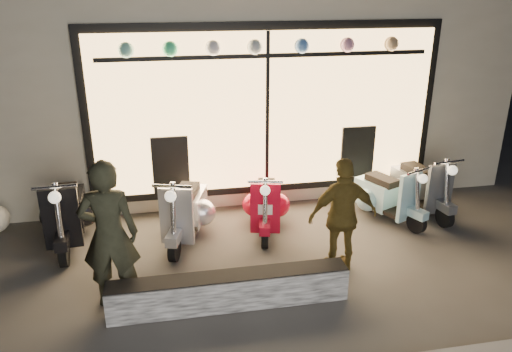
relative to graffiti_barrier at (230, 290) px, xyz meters
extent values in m
plane|color=#383533|center=(0.16, 0.65, -0.20)|extent=(40.00, 40.00, 0.00)
cube|color=beige|center=(0.16, 5.65, 1.80)|extent=(10.00, 6.00, 4.00)
cube|color=black|center=(0.96, 2.63, 1.35)|extent=(5.45, 0.06, 2.65)
cube|color=#FFBF6B|center=(0.96, 2.59, 1.35)|extent=(5.20, 0.04, 2.40)
cube|color=black|center=(0.96, 2.55, 2.20)|extent=(4.90, 0.06, 0.06)
cube|color=black|center=(0.00, 0.00, 0.00)|extent=(2.67, 0.28, 0.40)
cylinder|color=black|center=(-0.57, 1.10, -0.04)|extent=(0.19, 0.34, 0.33)
cylinder|color=black|center=(-0.29, 2.03, -0.04)|extent=(0.21, 0.35, 0.33)
cube|color=silver|center=(-0.51, 1.30, 0.34)|extent=(0.45, 0.19, 0.80)
cube|color=silver|center=(-0.32, 1.94, 0.17)|extent=(0.59, 0.77, 0.45)
cube|color=black|center=(-0.35, 1.84, 0.44)|extent=(0.42, 0.60, 0.12)
sphere|color=#FFF2CC|center=(-0.58, 1.09, 0.72)|extent=(0.18, 0.18, 0.15)
cylinder|color=black|center=(0.65, 1.22, -0.05)|extent=(0.16, 0.32, 0.31)
cylinder|color=black|center=(0.86, 2.09, -0.05)|extent=(0.17, 0.32, 0.31)
cube|color=#B20B24|center=(0.70, 1.40, 0.30)|extent=(0.42, 0.15, 0.74)
cube|color=#B20B24|center=(0.84, 2.01, 0.14)|extent=(0.51, 0.70, 0.41)
cube|color=black|center=(0.82, 1.92, 0.39)|extent=(0.36, 0.55, 0.11)
sphere|color=#FFF2CC|center=(0.65, 1.21, 0.65)|extent=(0.16, 0.16, 0.13)
cylinder|color=black|center=(-1.96, 1.24, -0.03)|extent=(0.12, 0.35, 0.34)
cylinder|color=black|center=(-2.02, 2.25, -0.03)|extent=(0.14, 0.35, 0.34)
cube|color=black|center=(-1.97, 1.45, 0.37)|extent=(0.47, 0.10, 0.83)
cube|color=black|center=(-2.01, 2.15, 0.18)|extent=(0.46, 0.73, 0.47)
cube|color=black|center=(-2.01, 2.05, 0.47)|extent=(0.31, 0.58, 0.12)
sphere|color=#FFF2CC|center=(-1.96, 1.23, 0.76)|extent=(0.16, 0.16, 0.15)
cylinder|color=black|center=(2.90, 1.24, -0.05)|extent=(0.20, 0.31, 0.30)
cylinder|color=black|center=(2.55, 2.05, -0.05)|extent=(0.22, 0.32, 0.30)
cube|color=#8DBFC9|center=(2.83, 1.41, 0.30)|extent=(0.40, 0.22, 0.73)
cube|color=#8DBFC9|center=(2.58, 1.97, 0.14)|extent=(0.59, 0.72, 0.41)
cube|color=black|center=(2.62, 1.89, 0.39)|extent=(0.43, 0.56, 0.11)
sphere|color=#FFF2CC|center=(2.90, 1.23, 0.64)|extent=(0.18, 0.18, 0.13)
cylinder|color=black|center=(3.40, 1.33, -0.04)|extent=(0.14, 0.33, 0.32)
cylinder|color=black|center=(3.26, 2.27, -0.04)|extent=(0.16, 0.34, 0.32)
cube|color=#525559|center=(3.37, 1.53, 0.33)|extent=(0.44, 0.13, 0.78)
cube|color=#525559|center=(3.28, 2.17, 0.16)|extent=(0.49, 0.71, 0.44)
cube|color=black|center=(3.29, 2.08, 0.43)|extent=(0.34, 0.56, 0.11)
sphere|color=#FFF2CC|center=(3.40, 1.32, 0.70)|extent=(0.16, 0.16, 0.14)
imported|color=black|center=(-1.26, 0.32, 0.66)|extent=(0.65, 0.45, 1.72)
imported|color=brown|center=(1.48, 0.52, 0.54)|extent=(0.87, 0.37, 1.48)
camera|label=1|loc=(-0.59, -4.68, 3.22)|focal=35.00mm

